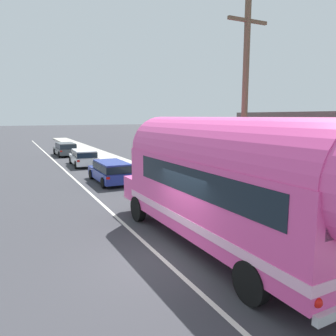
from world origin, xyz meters
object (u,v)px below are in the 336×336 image
(utility_pole, at_px, (244,109))
(car_lead, at_px, (111,170))
(painted_bus, at_px, (229,180))
(car_second, at_px, (84,157))
(car_third, at_px, (65,148))

(utility_pole, height_order, car_lead, utility_pole)
(utility_pole, distance_m, painted_bus, 4.35)
(car_lead, height_order, car_second, same)
(painted_bus, distance_m, car_second, 19.99)
(utility_pole, relative_size, painted_bus, 0.77)
(car_second, bearing_deg, car_third, 91.46)
(utility_pole, xyz_separation_m, painted_bus, (-2.68, -2.69, -2.12))
(car_second, bearing_deg, utility_pole, -81.00)
(car_lead, xyz_separation_m, car_third, (-0.21, 15.97, -0.01))
(car_second, relative_size, car_third, 1.02)
(painted_bus, bearing_deg, car_third, 90.52)
(car_third, bearing_deg, painted_bus, -89.48)
(painted_bus, distance_m, car_lead, 12.07)
(utility_pole, distance_m, car_second, 17.83)
(car_lead, relative_size, car_second, 0.96)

